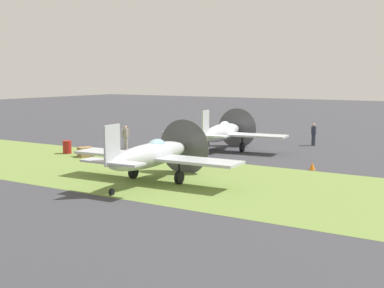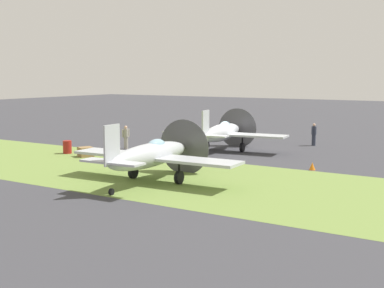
% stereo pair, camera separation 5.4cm
% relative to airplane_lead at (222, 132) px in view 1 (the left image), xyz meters
% --- Properties ---
extents(ground_plane, '(160.00, 160.00, 0.00)m').
position_rel_airplane_lead_xyz_m(ground_plane, '(0.12, 0.40, -1.38)').
color(ground_plane, '#38383D').
extents(grass_verge, '(120.00, 11.00, 0.01)m').
position_rel_airplane_lead_xyz_m(grass_verge, '(0.12, -9.50, -1.38)').
color(grass_verge, olive).
rests_on(grass_verge, ground).
extents(airplane_lead, '(9.31, 7.39, 3.30)m').
position_rel_airplane_lead_xyz_m(airplane_lead, '(0.00, 0.00, 0.00)').
color(airplane_lead, '#B2B7BC').
rests_on(airplane_lead, ground).
extents(airplane_wingman, '(9.49, 7.52, 3.39)m').
position_rel_airplane_lead_xyz_m(airplane_wingman, '(2.06, -11.35, 0.04)').
color(airplane_wingman, '#B2B7BC').
rests_on(airplane_wingman, ground).
extents(ground_crew_chief, '(0.38, 0.60, 1.73)m').
position_rel_airplane_lead_xyz_m(ground_crew_chief, '(-6.67, -2.72, -0.47)').
color(ground_crew_chief, '#9E998E').
rests_on(ground_crew_chief, ground).
extents(ground_crew_mechanic, '(0.38, 0.62, 1.73)m').
position_rel_airplane_lead_xyz_m(ground_crew_mechanic, '(4.57, 6.45, -0.47)').
color(ground_crew_mechanic, '#2D3342').
rests_on(ground_crew_mechanic, ground).
extents(fuel_drum, '(0.60, 0.60, 0.90)m').
position_rel_airplane_lead_xyz_m(fuel_drum, '(-8.76, -6.62, -0.93)').
color(fuel_drum, maroon).
rests_on(fuel_drum, ground).
extents(supply_crate, '(1.21, 1.21, 0.64)m').
position_rel_airplane_lead_xyz_m(supply_crate, '(-6.69, -6.97, -1.06)').
color(supply_crate, olive).
rests_on(supply_crate, ground).
extents(runway_marker_cone, '(0.36, 0.36, 0.44)m').
position_rel_airplane_lead_xyz_m(runway_marker_cone, '(7.91, -3.68, -1.16)').
color(runway_marker_cone, orange).
rests_on(runway_marker_cone, ground).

